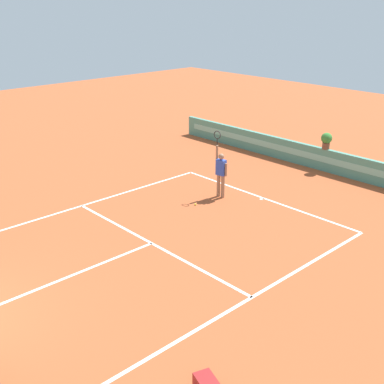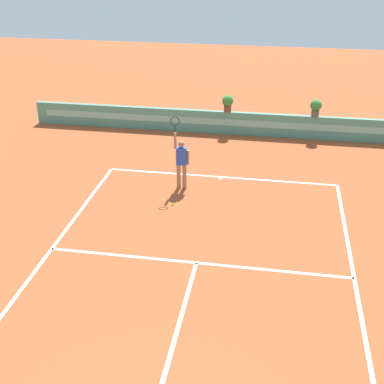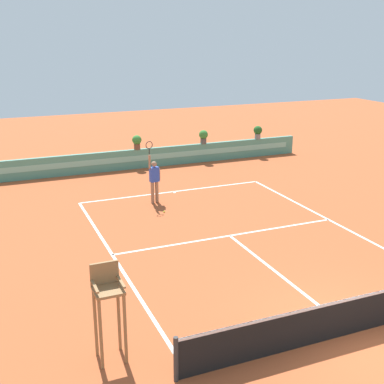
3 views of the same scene
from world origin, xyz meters
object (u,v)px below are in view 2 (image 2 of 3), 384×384
object	(u,v)px
tennis_ball_near_baseline	(173,204)
potted_plant_centre	(228,102)
tennis_player	(181,160)
potted_plant_right	(316,107)

from	to	relation	value
tennis_ball_near_baseline	potted_plant_centre	distance (m)	7.10
tennis_player	potted_plant_centre	size ratio (longest dim) A/B	3.57
tennis_player	tennis_ball_near_baseline	bearing A→B (deg)	-92.20
tennis_player	tennis_ball_near_baseline	size ratio (longest dim) A/B	38.01
tennis_ball_near_baseline	potted_plant_right	xyz separation A→B (m)	(4.70, 6.89, 1.38)
potted_plant_centre	tennis_ball_near_baseline	bearing A→B (deg)	-98.35
tennis_player	potted_plant_centre	bearing A→B (deg)	80.27
tennis_player	potted_plant_right	world-z (taller)	tennis_player
tennis_ball_near_baseline	potted_plant_right	world-z (taller)	potted_plant_right
tennis_player	potted_plant_right	xyz separation A→B (m)	(4.65, 5.61, 0.36)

